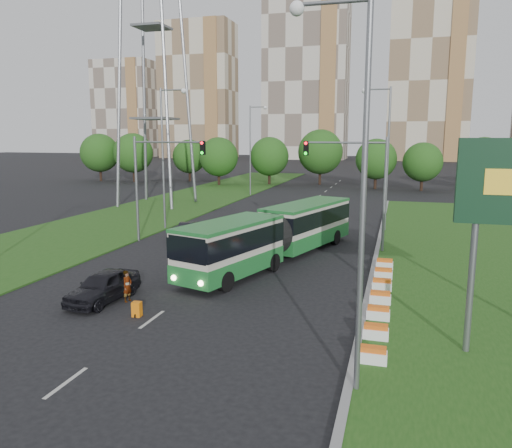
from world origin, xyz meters
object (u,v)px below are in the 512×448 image
(articulated_bus, at_px, (273,234))
(shopping_trolley, at_px, (137,309))
(traffic_mast_median, at_px, (361,176))
(car_left_far, at_px, (188,232))
(car_left_near, at_px, (103,286))
(pedestrian, at_px, (127,286))
(transmission_pylon, at_px, (151,8))
(traffic_mast_left, at_px, (155,172))

(articulated_bus, height_order, shopping_trolley, articulated_bus)
(traffic_mast_median, height_order, car_left_far, traffic_mast_median)
(car_left_near, bearing_deg, car_left_far, 102.03)
(car_left_far, relative_size, pedestrian, 2.62)
(transmission_pylon, bearing_deg, traffic_mast_median, -36.00)
(traffic_mast_left, distance_m, pedestrian, 14.77)
(traffic_mast_left, distance_m, car_left_near, 14.67)
(shopping_trolley, bearing_deg, car_left_near, 146.96)
(traffic_mast_median, bearing_deg, traffic_mast_left, -176.23)
(car_left_far, height_order, pedestrian, pedestrian)
(car_left_near, relative_size, pedestrian, 2.85)
(transmission_pylon, distance_m, car_left_far, 30.08)
(car_left_far, bearing_deg, articulated_bus, -43.13)
(traffic_mast_median, xyz_separation_m, shopping_trolley, (-8.61, -15.83, -5.01))
(traffic_mast_left, bearing_deg, pedestrian, -68.82)
(pedestrian, bearing_deg, traffic_mast_median, -26.09)
(transmission_pylon, distance_m, articulated_bus, 35.73)
(articulated_bus, relative_size, car_left_far, 4.28)
(pedestrian, distance_m, shopping_trolley, 2.32)
(pedestrian, bearing_deg, shopping_trolley, -130.16)
(car_left_near, relative_size, shopping_trolley, 6.58)
(traffic_mast_left, relative_size, car_left_far, 1.95)
(pedestrian, height_order, shopping_trolley, pedestrian)
(traffic_mast_median, height_order, shopping_trolley, traffic_mast_median)
(articulated_bus, xyz_separation_m, pedestrian, (-4.84, -10.07, -0.98))
(traffic_mast_median, distance_m, traffic_mast_left, 15.19)
(car_left_far, height_order, shopping_trolley, car_left_far)
(transmission_pylon, xyz_separation_m, shopping_trolley, (16.17, -33.83, -21.66))
(traffic_mast_median, height_order, pedestrian, traffic_mast_median)
(traffic_mast_median, distance_m, pedestrian, 17.92)
(traffic_mast_left, bearing_deg, shopping_trolley, -66.17)
(traffic_mast_median, distance_m, transmission_pylon, 34.86)
(traffic_mast_left, bearing_deg, articulated_bus, -16.99)
(transmission_pylon, bearing_deg, car_left_far, -56.75)
(traffic_mast_left, height_order, articulated_bus, traffic_mast_left)
(transmission_pylon, xyz_separation_m, car_left_far, (11.64, -17.75, -21.32))
(car_left_far, distance_m, pedestrian, 14.68)
(car_left_near, distance_m, car_left_far, 14.75)
(articulated_bus, distance_m, car_left_far, 9.06)
(transmission_pylon, distance_m, car_left_near, 41.01)
(traffic_mast_median, bearing_deg, shopping_trolley, -118.53)
(traffic_mast_median, relative_size, pedestrian, 5.10)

